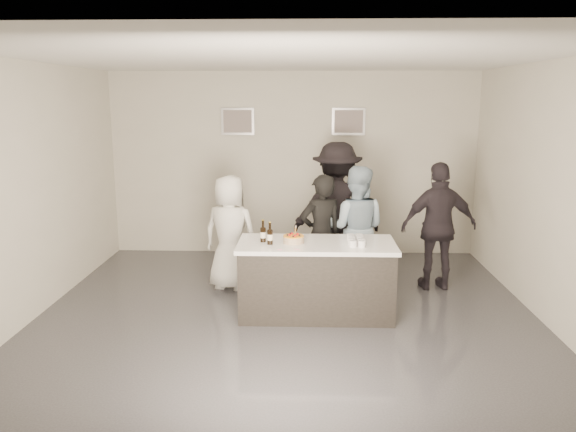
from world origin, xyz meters
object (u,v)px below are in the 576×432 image
at_px(bar_counter, 316,279).
at_px(person_guest_back, 337,208).
at_px(beer_bottle_b, 270,233).
at_px(person_guest_right, 439,226).
at_px(beer_bottle_a, 263,231).
at_px(person_guest_left, 230,233).
at_px(cake, 294,240).
at_px(person_main_blue, 356,228).
at_px(person_main_black, 321,235).

xyz_separation_m(bar_counter, person_guest_back, (0.33, 1.72, 0.53)).
bearing_deg(bar_counter, beer_bottle_b, -169.40).
relative_size(person_guest_right, person_guest_back, 0.89).
relative_size(bar_counter, beer_bottle_a, 7.15).
distance_m(person_guest_left, person_guest_right, 2.83).
bearing_deg(bar_counter, cake, -175.16).
xyz_separation_m(person_main_blue, person_guest_left, (-1.70, -0.06, -0.06)).
distance_m(beer_bottle_a, person_guest_left, 1.08).
height_order(bar_counter, cake, cake).
bearing_deg(person_main_blue, beer_bottle_a, 52.03).
distance_m(cake, person_main_black, 0.86).
xyz_separation_m(person_guest_left, person_guest_right, (2.82, 0.09, 0.09)).
xyz_separation_m(beer_bottle_a, person_main_black, (0.71, 0.74, -0.22)).
xyz_separation_m(person_main_black, person_main_blue, (0.47, 0.23, 0.04)).
relative_size(beer_bottle_a, person_main_black, 0.16).
height_order(cake, person_guest_right, person_guest_right).
relative_size(person_main_blue, person_guest_back, 0.87).
height_order(person_guest_left, person_guest_right, person_guest_right).
bearing_deg(beer_bottle_a, person_main_blue, 39.50).
relative_size(cake, person_guest_right, 0.14).
distance_m(beer_bottle_b, person_main_black, 1.08).
bearing_deg(person_guest_right, beer_bottle_a, 17.91).
xyz_separation_m(person_main_blue, person_guest_back, (-0.22, 0.74, 0.13)).
bearing_deg(beer_bottle_b, beer_bottle_a, 128.60).
bearing_deg(person_guest_left, cake, 148.39).
height_order(cake, beer_bottle_a, beer_bottle_a).
height_order(person_main_black, person_main_blue, person_main_blue).
height_order(cake, person_main_black, person_main_black).
bearing_deg(beer_bottle_a, person_guest_back, 60.70).
height_order(bar_counter, person_guest_left, person_guest_left).
distance_m(person_main_black, person_guest_left, 1.24).
bearing_deg(person_main_blue, person_main_black, 38.68).
height_order(bar_counter, beer_bottle_a, beer_bottle_a).
bearing_deg(cake, beer_bottle_b, -163.88).
height_order(bar_counter, beer_bottle_b, beer_bottle_b).
distance_m(bar_counter, person_main_blue, 1.20).
bearing_deg(cake, beer_bottle_a, 174.79).
height_order(bar_counter, person_main_blue, person_main_blue).
bearing_deg(bar_counter, beer_bottle_a, 179.09).
distance_m(person_guest_left, person_guest_back, 1.69).
xyz_separation_m(person_main_blue, person_guest_right, (1.12, 0.03, 0.02)).
bearing_deg(person_main_black, beer_bottle_b, 30.82).
bearing_deg(beer_bottle_b, person_guest_right, 26.77).
bearing_deg(person_guest_back, beer_bottle_a, 58.28).
bearing_deg(person_guest_left, beer_bottle_b, 136.12).
bearing_deg(beer_bottle_a, beer_bottle_b, -51.40).
bearing_deg(person_main_black, person_guest_left, -31.35).
bearing_deg(person_guest_left, bar_counter, 156.75).
relative_size(person_main_black, person_guest_left, 1.03).
distance_m(person_main_blue, person_guest_left, 1.70).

